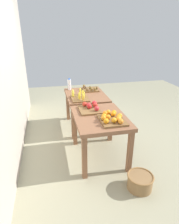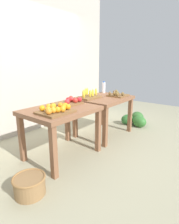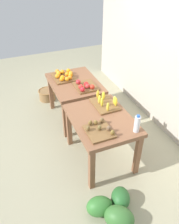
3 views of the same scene
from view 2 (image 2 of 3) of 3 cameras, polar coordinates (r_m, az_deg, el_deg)
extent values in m
plane|color=#9D987A|center=(3.32, -1.21, -9.65)|extent=(8.00, 8.00, 0.00)
cube|color=#BAAFA1|center=(4.01, -17.06, 16.10)|extent=(4.40, 0.12, 3.00)
cube|color=brown|center=(2.69, -8.89, 0.49)|extent=(1.04, 0.80, 0.06)
cube|color=brown|center=(2.30, -11.12, -12.31)|extent=(0.07, 0.07, 0.69)
cube|color=brown|center=(2.92, 2.69, -5.89)|extent=(0.07, 0.07, 0.69)
cube|color=brown|center=(2.81, -20.34, -7.76)|extent=(0.07, 0.07, 0.69)
cube|color=brown|center=(3.34, -6.86, -3.24)|extent=(0.07, 0.07, 0.69)
cube|color=brown|center=(3.52, 4.53, 4.15)|extent=(1.04, 0.80, 0.06)
cube|color=brown|center=(3.07, 4.87, -4.81)|extent=(0.07, 0.07, 0.69)
cube|color=brown|center=(3.84, 12.48, -1.00)|extent=(0.07, 0.07, 0.69)
cube|color=brown|center=(3.47, -4.53, -2.43)|extent=(0.07, 0.07, 0.69)
cube|color=brown|center=(4.17, 4.07, 0.60)|extent=(0.07, 0.07, 0.69)
cube|color=brown|center=(2.45, -10.51, 0.03)|extent=(0.44, 0.36, 0.03)
sphere|color=orange|center=(2.56, -7.58, 2.04)|extent=(0.11, 0.11, 0.08)
sphere|color=orange|center=(2.37, -12.73, 0.75)|extent=(0.11, 0.11, 0.08)
sphere|color=orange|center=(2.28, -12.58, 0.16)|extent=(0.11, 0.11, 0.08)
sphere|color=orange|center=(2.33, -11.22, 0.55)|extent=(0.10, 0.10, 0.08)
sphere|color=orange|center=(2.48, -11.33, 1.48)|extent=(0.09, 0.09, 0.08)
sphere|color=orange|center=(2.46, -8.08, 1.50)|extent=(0.08, 0.08, 0.08)
sphere|color=orange|center=(2.58, -9.01, 2.10)|extent=(0.11, 0.11, 0.08)
sphere|color=orange|center=(2.46, -14.57, 1.17)|extent=(0.08, 0.08, 0.08)
sphere|color=orange|center=(2.36, -8.34, 0.88)|extent=(0.11, 0.11, 0.08)
sphere|color=orange|center=(2.53, -12.63, 1.66)|extent=(0.08, 0.08, 0.08)
sphere|color=orange|center=(2.35, -9.85, 0.75)|extent=(0.10, 0.10, 0.08)
sphere|color=orange|center=(2.48, -6.75, 1.64)|extent=(0.10, 0.10, 0.08)
sphere|color=orange|center=(2.55, -11.16, 1.85)|extent=(0.10, 0.10, 0.08)
cube|color=brown|center=(2.92, -6.96, 2.65)|extent=(0.40, 0.34, 0.03)
sphere|color=#BD3030|center=(2.97, -5.66, 3.98)|extent=(0.11, 0.11, 0.08)
sphere|color=red|center=(2.92, -6.68, 3.78)|extent=(0.11, 0.11, 0.08)
sphere|color=red|center=(3.05, -5.82, 4.27)|extent=(0.09, 0.09, 0.08)
sphere|color=red|center=(2.77, -7.01, 3.15)|extent=(0.11, 0.11, 0.08)
sphere|color=red|center=(2.88, -4.40, 3.66)|extent=(0.08, 0.08, 0.08)
sphere|color=red|center=(2.94, -3.15, 3.93)|extent=(0.10, 0.10, 0.08)
cube|color=brown|center=(3.40, -0.41, 4.56)|extent=(0.44, 0.32, 0.03)
ellipsoid|color=yellow|center=(3.32, -1.93, 5.79)|extent=(0.07, 0.06, 0.14)
ellipsoid|color=yellow|center=(3.38, 1.01, 5.96)|extent=(0.06, 0.06, 0.14)
ellipsoid|color=yellow|center=(3.32, 0.20, 5.78)|extent=(0.06, 0.07, 0.14)
ellipsoid|color=yellow|center=(3.55, -0.74, 6.40)|extent=(0.06, 0.06, 0.14)
ellipsoid|color=yellow|center=(3.23, -1.87, 5.52)|extent=(0.06, 0.06, 0.14)
ellipsoid|color=yellow|center=(3.52, -1.25, 6.32)|extent=(0.05, 0.06, 0.14)
ellipsoid|color=yellow|center=(3.51, 2.02, 6.29)|extent=(0.06, 0.06, 0.14)
cube|color=brown|center=(3.65, 8.86, 5.13)|extent=(0.36, 0.32, 0.03)
ellipsoid|color=brown|center=(3.74, 7.72, 6.19)|extent=(0.07, 0.07, 0.07)
ellipsoid|color=brown|center=(3.57, 6.34, 5.83)|extent=(0.05, 0.06, 0.07)
ellipsoid|color=brown|center=(3.49, 8.55, 5.52)|extent=(0.06, 0.07, 0.07)
ellipsoid|color=brown|center=(3.64, 8.69, 5.91)|extent=(0.07, 0.07, 0.07)
ellipsoid|color=brown|center=(3.82, 8.33, 6.36)|extent=(0.05, 0.06, 0.07)
ellipsoid|color=brown|center=(3.54, 7.75, 5.68)|extent=(0.07, 0.07, 0.07)
ellipsoid|color=brown|center=(3.54, 10.28, 5.58)|extent=(0.07, 0.07, 0.07)
cylinder|color=silver|center=(4.00, 4.44, 7.58)|extent=(0.08, 0.08, 0.23)
cylinder|color=blue|center=(3.98, 4.48, 9.37)|extent=(0.04, 0.04, 0.02)
ellipsoid|color=#356A2D|center=(4.46, 14.70, -1.66)|extent=(0.44, 0.44, 0.27)
ellipsoid|color=#28612B|center=(4.32, 11.70, -2.28)|extent=(0.37, 0.34, 0.23)
ellipsoid|color=#32722E|center=(4.21, 15.26, -2.91)|extent=(0.30, 0.36, 0.24)
cylinder|color=olive|center=(2.24, -18.13, -21.01)|extent=(0.33, 0.33, 0.20)
torus|color=olive|center=(2.18, -18.36, -18.86)|extent=(0.36, 0.36, 0.02)
camera|label=1|loc=(2.89, -74.50, 16.91)|focal=31.26mm
camera|label=3|loc=(5.35, 32.22, 26.85)|focal=36.99mm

